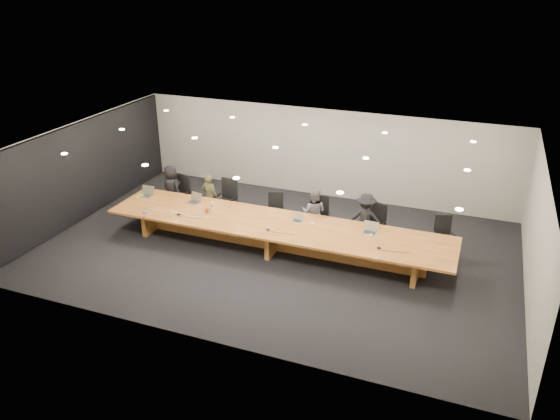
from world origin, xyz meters
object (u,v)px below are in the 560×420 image
Objects in this scene: person_b at (210,196)px; paper_cup_far at (371,236)px; conference_table at (276,231)px; mic_left at (179,214)px; laptop_d at (297,218)px; chair_left at (226,200)px; person_d at (365,219)px; laptop_b at (193,198)px; chair_mid_left at (275,210)px; mic_center at (268,229)px; person_a at (172,189)px; chair_right at (374,224)px; av_box at (147,212)px; chair_far_left at (179,194)px; chair_mid_right at (319,217)px; amber_mug at (207,211)px; paper_cup_near at (312,224)px; chair_far_right at (443,236)px; laptop_e at (370,228)px; water_bottle at (213,206)px; person_c at (314,212)px; mic_right at (379,247)px; laptop_a at (146,192)px.

person_b reaches higher than paper_cup_far.
mic_left reaches higher than conference_table.
person_b is at bearing 176.06° from laptop_d.
chair_left is 0.85× the size of person_d.
chair_mid_left is at bearing 35.93° from laptop_b.
mic_center is (2.46, -1.55, 0.09)m from person_b.
chair_right is at bearing -158.20° from person_a.
person_b reaches higher than av_box.
chair_far_left is 4.36m from chair_mid_right.
conference_table is 3.95m from person_a.
amber_mug is 1.60m from av_box.
person_b is at bearing 95.95° from laptop_b.
mic_center is (2.00, -1.66, 0.16)m from chair_left.
person_a is 4.78m from paper_cup_near.
laptop_d is (-3.57, -0.99, 0.34)m from chair_far_right.
chair_mid_left is at bearing 163.29° from laptop_e.
person_d reaches higher than water_bottle.
chair_mid_left is at bearing 5.47° from chair_left.
chair_far_left reaches higher than chair_right.
laptop_e is 1.45m from paper_cup_near.
conference_table is at bearing 23.93° from av_box.
chair_mid_right reaches higher than conference_table.
chair_far_right reaches higher than laptop_b.
chair_right is 4.32m from water_bottle.
person_c is 12.09× the size of amber_mug.
paper_cup_near is at bearing 101.52° from person_c.
laptop_d is at bearing 13.28° from mic_left.
conference_table is 1.40m from chair_mid_right.
chair_right reaches higher than laptop_b.
chair_mid_right is (4.36, -0.08, 0.00)m from chair_far_left.
person_c reaches higher than chair_mid_right.
av_box is (-0.94, -1.76, 0.09)m from person_b.
person_a reaches higher than mic_right.
laptop_b is 2.95× the size of mic_right.
chair_far_left is 9.45× the size of mic_right.
av_box is at bearing -169.70° from paper_cup_near.
chair_far_left reaches higher than laptop_a.
person_c is 3.60m from mic_left.
laptop_a is 1.28× the size of laptop_d.
chair_right reaches higher than chair_mid_left.
laptop_e is 5.00m from mic_left.
mic_left is (-2.59, -0.42, 0.25)m from conference_table.
chair_far_right is 10.44× the size of paper_cup_near.
chair_mid_right is at bearing 11.57° from chair_far_left.
chair_mid_left is 4.90× the size of av_box.
person_a reaches higher than laptop_e.
laptop_b is at bearing 164.93° from water_bottle.
paper_cup_near is at bearing -171.09° from person_a.
person_c reaches higher than mic_right.
person_a is 18.78× the size of paper_cup_far.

